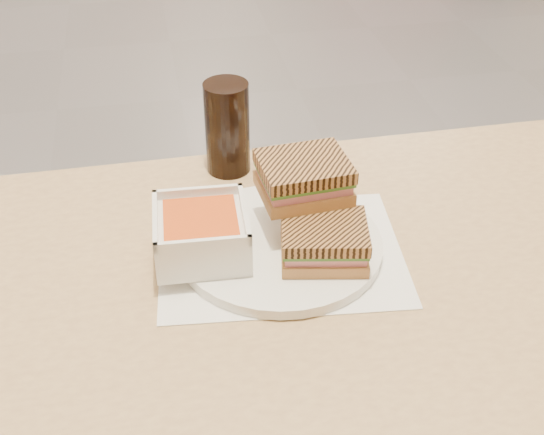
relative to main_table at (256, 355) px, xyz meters
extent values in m
cube|color=tan|center=(0.00, 0.00, 0.10)|extent=(1.21, 0.72, 0.03)
cylinder|color=tan|center=(0.55, 0.31, -0.28)|extent=(0.06, 0.06, 0.72)
cube|color=white|center=(0.05, 0.07, 0.11)|extent=(0.35, 0.28, 0.00)
cylinder|color=white|center=(0.05, 0.08, 0.12)|extent=(0.28, 0.28, 0.01)
cube|color=white|center=(-0.06, 0.07, 0.16)|extent=(0.13, 0.13, 0.05)
cube|color=orange|center=(-0.06, 0.07, 0.18)|extent=(0.10, 0.10, 0.01)
cube|color=white|center=(0.00, 0.07, 0.19)|extent=(0.01, 0.12, 0.01)
cube|color=white|center=(-0.11, 0.08, 0.19)|extent=(0.01, 0.12, 0.01)
cube|color=white|center=(-0.05, 0.13, 0.19)|extent=(0.12, 0.01, 0.01)
cube|color=white|center=(-0.06, 0.02, 0.19)|extent=(0.12, 0.01, 0.01)
cube|color=#B77847|center=(0.10, 0.04, 0.14)|extent=(0.13, 0.11, 0.02)
cube|color=#CA7878|center=(0.10, 0.04, 0.15)|extent=(0.12, 0.10, 0.01)
cube|color=#386B23|center=(0.10, 0.04, 0.16)|extent=(0.12, 0.11, 0.01)
cube|color=olive|center=(0.10, 0.04, 0.17)|extent=(0.13, 0.11, 0.02)
cube|color=#B77847|center=(0.09, 0.11, 0.19)|extent=(0.12, 0.11, 0.02)
cube|color=#CA7878|center=(0.09, 0.11, 0.20)|extent=(0.12, 0.10, 0.01)
cube|color=#386B23|center=(0.09, 0.11, 0.21)|extent=(0.12, 0.10, 0.01)
cube|color=olive|center=(0.09, 0.11, 0.22)|extent=(0.12, 0.11, 0.02)
cylinder|color=black|center=(0.01, 0.30, 0.19)|extent=(0.07, 0.07, 0.15)
camera|label=1|loc=(-0.10, -0.67, 0.73)|focal=47.58mm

